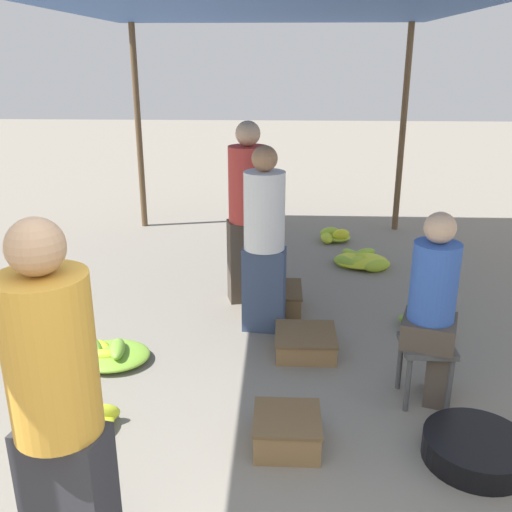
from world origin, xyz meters
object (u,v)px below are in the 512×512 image
Objects in this scene: banana_pile_right_1 at (333,236)px; stool at (426,355)px; banana_pile_right_2 at (425,320)px; crate_far at (274,299)px; banana_pile_left_0 at (71,419)px; basin_black at (476,449)px; shopper_walking_far at (264,238)px; crate_mid at (287,431)px; vendor_foreground at (58,410)px; crate_near at (305,342)px; shopper_walking_mid at (248,211)px; vendor_seated at (434,307)px; banana_pile_right_0 at (361,260)px; banana_pile_left_1 at (109,353)px.

stool is at bearing -84.89° from banana_pile_right_1.
banana_pile_right_1 is 0.85× the size of banana_pile_right_2.
banana_pile_right_2 is at bearing -12.46° from crate_far.
basin_black is at bearing -3.87° from banana_pile_left_0.
banana_pile_right_1 is at bearing 95.11° from stool.
stool is 0.27× the size of shopper_walking_far.
crate_mid is (-0.93, -0.54, -0.24)m from stool.
crate_near is at bearing 62.48° from vendor_foreground.
shopper_walking_far is (-0.80, -2.52, 0.75)m from banana_pile_right_1.
shopper_walking_mid is (-0.97, -1.89, 0.81)m from banana_pile_right_1.
banana_pile_right_2 is at bearing 3.11° from shopper_walking_far.
banana_pile_left_0 is at bearing -144.51° from crate_near.
banana_pile_right_2 is 1.35m from crate_far.
shopper_walking_mid reaches higher than basin_black.
crate_far is at bearing 127.26° from vendor_seated.
vendor_foreground is 3.21m from shopper_walking_mid.
banana_pile_right_0 is 3.33m from crate_mid.
vendor_foreground is 2.13m from banana_pile_left_1.
vendor_seated reaches higher than crate_near.
stool is at bearing 105.68° from basin_black.
banana_pile_right_0 is at bearing 54.72° from banana_pile_left_0.
banana_pile_right_1 is 0.27× the size of shopper_walking_far.
crate_mid is at bearing -150.31° from vendor_seated.
basin_black is at bearing -74.32° from stool.
stool is (1.88, 1.49, -0.53)m from vendor_foreground.
vendor_seated is 0.84× the size of shopper_walking_far.
banana_pile_right_0 is at bearing 91.61° from stool.
crate_far is at bearing 37.78° from banana_pile_left_1.
crate_mid is (1.37, -0.96, 0.04)m from banana_pile_left_1.
vendor_foreground is 2.43m from vendor_seated.
banana_pile_left_1 reaches higher than crate_near.
banana_pile_left_0 is at bearing -123.99° from crate_far.
crate_far is at bearing -108.61° from banana_pile_right_1.
vendor_seated is 1.87× the size of banana_pile_right_0.
basin_black is 0.39× the size of shopper_walking_far.
vendor_foreground is at bearing -77.70° from banana_pile_left_1.
banana_pile_right_1 is at bearing 62.74° from shopper_walking_mid.
banana_pile_left_1 is (-2.30, 0.43, -0.29)m from stool.
shopper_walking_mid is at bearing 99.26° from crate_mid.
banana_pile_right_0 is at bearing 94.30° from basin_black.
basin_black is 2.83m from shopper_walking_mid.
crate_far is (-0.11, 1.94, 0.01)m from crate_mid.
stool is 0.26× the size of shopper_walking_mid.
shopper_walking_far is at bearing -122.44° from banana_pile_right_0.
crate_far is 0.32× the size of shopper_walking_far.
crate_near is at bearing -71.02° from crate_far.
stool is 0.71× the size of basin_black.
shopper_walking_mid is (-0.51, 1.04, 0.80)m from crate_near.
banana_pile_right_2 is at bearing 24.55° from crate_near.
crate_mid is at bearing -80.74° from shopper_walking_mid.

